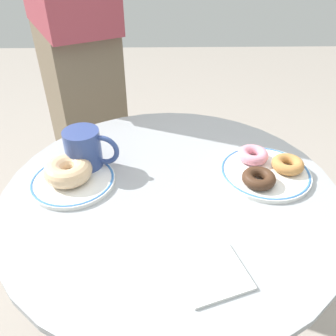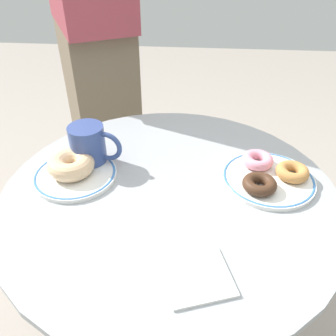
{
  "view_description": "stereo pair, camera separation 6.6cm",
  "coord_description": "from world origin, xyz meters",
  "px_view_note": "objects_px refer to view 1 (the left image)",
  "views": [
    {
      "loc": [
        -0.02,
        -0.6,
        1.24
      ],
      "look_at": [
        -0.01,
        0.03,
        0.78
      ],
      "focal_mm": 36.98,
      "sensor_mm": 36.0,
      "label": 1
    },
    {
      "loc": [
        0.05,
        -0.6,
        1.24
      ],
      "look_at": [
        -0.01,
        0.03,
        0.78
      ],
      "focal_mm": 36.98,
      "sensor_mm": 36.0,
      "label": 2
    }
  ],
  "objects_px": {
    "plate_right": "(265,172)",
    "paper_napkin": "(213,273)",
    "donut_old_fashioned": "(288,164)",
    "person_figure": "(76,49)",
    "plate_left": "(73,181)",
    "cafe_table": "(171,249)",
    "donut_chocolate": "(259,178)",
    "donut_glazed": "(68,171)",
    "coffee_mug": "(85,150)",
    "donut_pink_frosted": "(253,155)"
  },
  "relations": [
    {
      "from": "plate_right",
      "to": "paper_napkin",
      "type": "height_order",
      "value": "plate_right"
    },
    {
      "from": "donut_old_fashioned",
      "to": "person_figure",
      "type": "distance_m",
      "value": 0.82
    },
    {
      "from": "plate_left",
      "to": "cafe_table",
      "type": "bearing_deg",
      "value": -7.71
    },
    {
      "from": "donut_old_fashioned",
      "to": "paper_napkin",
      "type": "relative_size",
      "value": 0.68
    },
    {
      "from": "cafe_table",
      "to": "donut_chocolate",
      "type": "xyz_separation_m",
      "value": [
        0.2,
        0.01,
        0.23
      ]
    },
    {
      "from": "donut_glazed",
      "to": "donut_old_fashioned",
      "type": "distance_m",
      "value": 0.51
    },
    {
      "from": "cafe_table",
      "to": "plate_right",
      "type": "xyz_separation_m",
      "value": [
        0.23,
        0.05,
        0.21
      ]
    },
    {
      "from": "coffee_mug",
      "to": "person_figure",
      "type": "distance_m",
      "value": 0.55
    },
    {
      "from": "cafe_table",
      "to": "donut_chocolate",
      "type": "distance_m",
      "value": 0.3
    },
    {
      "from": "plate_right",
      "to": "coffee_mug",
      "type": "relative_size",
      "value": 1.64
    },
    {
      "from": "cafe_table",
      "to": "coffee_mug",
      "type": "relative_size",
      "value": 5.82
    },
    {
      "from": "paper_napkin",
      "to": "coffee_mug",
      "type": "height_order",
      "value": "coffee_mug"
    },
    {
      "from": "donut_glazed",
      "to": "donut_chocolate",
      "type": "relative_size",
      "value": 1.44
    },
    {
      "from": "donut_glazed",
      "to": "person_figure",
      "type": "relative_size",
      "value": 0.06
    },
    {
      "from": "donut_pink_frosted",
      "to": "paper_napkin",
      "type": "distance_m",
      "value": 0.36
    },
    {
      "from": "plate_right",
      "to": "donut_glazed",
      "type": "xyz_separation_m",
      "value": [
        -0.46,
        -0.02,
        0.03
      ]
    },
    {
      "from": "donut_chocolate",
      "to": "person_figure",
      "type": "height_order",
      "value": "person_figure"
    },
    {
      "from": "donut_pink_frosted",
      "to": "coffee_mug",
      "type": "height_order",
      "value": "coffee_mug"
    },
    {
      "from": "paper_napkin",
      "to": "coffee_mug",
      "type": "distance_m",
      "value": 0.42
    },
    {
      "from": "plate_right",
      "to": "coffee_mug",
      "type": "distance_m",
      "value": 0.43
    },
    {
      "from": "cafe_table",
      "to": "plate_left",
      "type": "relative_size",
      "value": 3.91
    },
    {
      "from": "plate_left",
      "to": "donut_old_fashioned",
      "type": "relative_size",
      "value": 2.56
    },
    {
      "from": "donut_glazed",
      "to": "donut_chocolate",
      "type": "bearing_deg",
      "value": -3.2
    },
    {
      "from": "plate_left",
      "to": "donut_glazed",
      "type": "bearing_deg",
      "value": 163.73
    },
    {
      "from": "donut_old_fashioned",
      "to": "paper_napkin",
      "type": "height_order",
      "value": "donut_old_fashioned"
    },
    {
      "from": "plate_left",
      "to": "donut_pink_frosted",
      "type": "height_order",
      "value": "donut_pink_frosted"
    },
    {
      "from": "donut_old_fashioned",
      "to": "plate_right",
      "type": "bearing_deg",
      "value": -171.99
    },
    {
      "from": "cafe_table",
      "to": "donut_pink_frosted",
      "type": "relative_size",
      "value": 10.02
    },
    {
      "from": "donut_pink_frosted",
      "to": "person_figure",
      "type": "distance_m",
      "value": 0.74
    },
    {
      "from": "donut_glazed",
      "to": "donut_chocolate",
      "type": "xyz_separation_m",
      "value": [
        0.43,
        -0.02,
        -0.01
      ]
    },
    {
      "from": "cafe_table",
      "to": "donut_pink_frosted",
      "type": "bearing_deg",
      "value": 26.62
    },
    {
      "from": "cafe_table",
      "to": "person_figure",
      "type": "distance_m",
      "value": 0.77
    },
    {
      "from": "donut_pink_frosted",
      "to": "coffee_mug",
      "type": "bearing_deg",
      "value": -178.07
    },
    {
      "from": "donut_glazed",
      "to": "coffee_mug",
      "type": "bearing_deg",
      "value": 61.04
    },
    {
      "from": "donut_chocolate",
      "to": "coffee_mug",
      "type": "height_order",
      "value": "coffee_mug"
    },
    {
      "from": "cafe_table",
      "to": "donut_pink_frosted",
      "type": "xyz_separation_m",
      "value": [
        0.21,
        0.1,
        0.23
      ]
    },
    {
      "from": "donut_chocolate",
      "to": "person_figure",
      "type": "relative_size",
      "value": 0.04
    },
    {
      "from": "plate_right",
      "to": "donut_pink_frosted",
      "type": "distance_m",
      "value": 0.06
    },
    {
      "from": "donut_glazed",
      "to": "coffee_mug",
      "type": "height_order",
      "value": "coffee_mug"
    },
    {
      "from": "donut_pink_frosted",
      "to": "person_figure",
      "type": "bearing_deg",
      "value": 135.46
    },
    {
      "from": "donut_pink_frosted",
      "to": "cafe_table",
      "type": "bearing_deg",
      "value": -153.38
    },
    {
      "from": "plate_left",
      "to": "paper_napkin",
      "type": "bearing_deg",
      "value": -41.62
    },
    {
      "from": "donut_pink_frosted",
      "to": "coffee_mug",
      "type": "relative_size",
      "value": 0.58
    },
    {
      "from": "donut_chocolate",
      "to": "paper_napkin",
      "type": "xyz_separation_m",
      "value": [
        -0.13,
        -0.24,
        -0.02
      ]
    },
    {
      "from": "plate_left",
      "to": "donut_chocolate",
      "type": "relative_size",
      "value": 2.56
    },
    {
      "from": "plate_right",
      "to": "person_figure",
      "type": "height_order",
      "value": "person_figure"
    },
    {
      "from": "plate_left",
      "to": "coffee_mug",
      "type": "height_order",
      "value": "coffee_mug"
    },
    {
      "from": "cafe_table",
      "to": "person_figure",
      "type": "xyz_separation_m",
      "value": [
        -0.32,
        0.62,
        0.33
      ]
    },
    {
      "from": "plate_right",
      "to": "donut_chocolate",
      "type": "height_order",
      "value": "donut_chocolate"
    },
    {
      "from": "plate_right",
      "to": "plate_left",
      "type": "bearing_deg",
      "value": -177.08
    }
  ]
}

